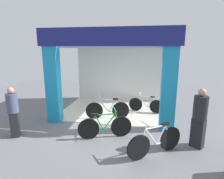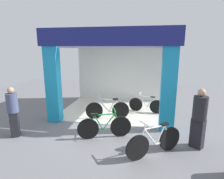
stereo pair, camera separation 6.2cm
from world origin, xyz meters
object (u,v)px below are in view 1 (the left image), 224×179
object	(u,v)px
bicycle_parked_1	(105,127)
pedestrian_0	(199,117)
bicycle_parked_0	(155,141)
bicycle_inside_1	(146,105)
bicycle_inside_0	(108,110)
pedestrian_1	(13,111)

from	to	relation	value
bicycle_parked_1	pedestrian_0	bearing A→B (deg)	-1.35
pedestrian_0	bicycle_parked_0	bearing A→B (deg)	-152.34
bicycle_inside_1	pedestrian_0	xyz separation A→B (m)	(1.45, -2.73, 0.56)
bicycle_inside_0	pedestrian_1	distance (m)	3.33
bicycle_inside_0	bicycle_parked_1	xyz separation A→B (m)	(0.24, -1.61, -0.01)
bicycle_inside_0	pedestrian_0	bearing A→B (deg)	-29.52
pedestrian_0	bicycle_inside_0	bearing A→B (deg)	150.48
bicycle_inside_0	pedestrian_1	bearing A→B (deg)	-143.00
bicycle_inside_1	bicycle_parked_0	xyz separation A→B (m)	(0.25, -3.36, 0.04)
bicycle_parked_0	bicycle_parked_1	xyz separation A→B (m)	(-1.52, 0.69, -0.01)
pedestrian_0	bicycle_parked_1	bearing A→B (deg)	178.65
bicycle_parked_1	pedestrian_1	size ratio (longest dim) A/B	1.00
bicycle_parked_0	pedestrian_1	size ratio (longest dim) A/B	0.88
bicycle_inside_0	pedestrian_0	size ratio (longest dim) A/B	0.99
bicycle_parked_0	bicycle_parked_1	size ratio (longest dim) A/B	0.88
bicycle_inside_1	pedestrian_0	bearing A→B (deg)	-62.06
bicycle_parked_1	pedestrian_1	xyz separation A→B (m)	(-2.87, -0.38, 0.46)
bicycle_inside_1	bicycle_parked_0	bearing A→B (deg)	-85.82
bicycle_parked_0	pedestrian_1	bearing A→B (deg)	175.85
bicycle_parked_0	pedestrian_0	bearing A→B (deg)	27.66
bicycle_parked_0	pedestrian_0	world-z (taller)	pedestrian_0
bicycle_parked_0	pedestrian_0	xyz separation A→B (m)	(1.20, 0.63, 0.52)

